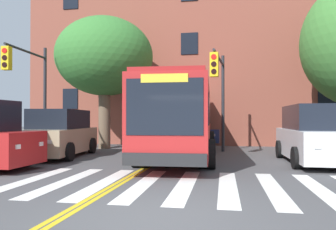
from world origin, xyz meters
The scene contains 12 objects.
ground_plane centered at (0.00, 0.00, 0.00)m, with size 120.00×120.00×0.00m, color #4C4C4F.
crosswalk centered at (0.75, 2.74, 0.00)m, with size 10.23×4.47×0.01m.
lane_line_yellow_inner centered at (-1.60, 16.74, 0.00)m, with size 0.12×36.00×0.01m, color gold.
lane_line_yellow_outer centered at (-1.44, 16.74, 0.00)m, with size 0.12×36.00×0.01m, color gold.
city_bus centered at (-0.77, 9.17, 1.73)m, with size 3.32×11.86×3.20m.
car_tan_near_lane centered at (-6.18, 7.97, 1.01)m, with size 2.70×5.17×2.11m.
car_white_far_lane centered at (4.52, 7.77, 1.06)m, with size 2.39×5.27×2.22m.
car_navy_behind_bus centered at (-0.03, 17.19, 0.85)m, with size 2.29×3.89×1.87m.
traffic_light_far_corner centered at (-8.08, 8.56, 3.58)m, with size 0.45×3.48×5.41m.
traffic_light_overhead centered at (0.85, 10.11, 3.38)m, with size 0.53×4.02×5.02m.
street_tree_curbside_small centered at (-5.81, 12.33, 5.28)m, with size 6.99×6.94×7.58m.
building_facade centered at (2.90, 20.21, 6.19)m, with size 31.06×9.86×12.38m.
Camera 1 is at (1.36, -5.56, 1.69)m, focal length 35.00 mm.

